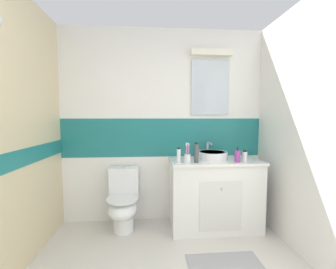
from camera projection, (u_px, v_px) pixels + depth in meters
wall_back_tiled at (164, 125)px, 2.84m from camera, size 3.20×0.20×2.50m
vanity_cabinet at (214, 193)px, 2.65m from camera, size 1.09×0.55×0.85m
sink_basin at (212, 155)px, 2.65m from camera, size 0.38×0.42×0.19m
toilet at (123, 201)px, 2.58m from camera, size 0.37×0.50×0.75m
toothbrush_cup at (187, 157)px, 2.42m from camera, size 0.07×0.07×0.23m
soap_dispenser at (237, 156)px, 2.46m from camera, size 0.07×0.07×0.18m
deodorant_spray_can at (179, 155)px, 2.43m from camera, size 0.04×0.04×0.18m
shampoo_bottle_tall at (196, 153)px, 2.44m from camera, size 0.05×0.05×0.23m
lotion_bottle_short at (245, 156)px, 2.50m from camera, size 0.06×0.06×0.13m
bath_mat at (225, 265)px, 1.97m from camera, size 0.69×0.35×0.01m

